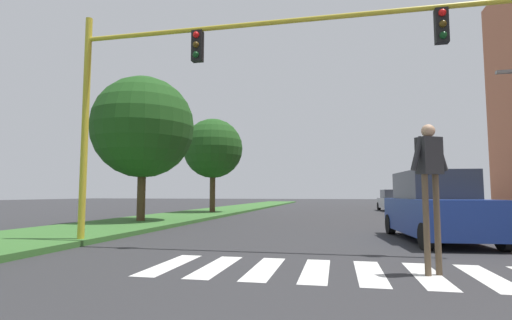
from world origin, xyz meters
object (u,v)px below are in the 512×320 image
at_px(sedan_midblock, 394,201).
at_px(tree_far, 213,149).
at_px(traffic_light_gantry, 200,72).
at_px(pedestrian_performer, 430,174).
at_px(tree_mid, 143,127).
at_px(suv_crossing, 436,208).

bearing_deg(sedan_midblock, tree_far, -149.14).
relative_size(traffic_light_gantry, pedestrian_performer, 4.28).
height_order(tree_mid, pedestrian_performer, tree_mid).
bearing_deg(tree_far, tree_mid, -93.19).
height_order(tree_mid, sedan_midblock, tree_mid).
height_order(traffic_light_gantry, sedan_midblock, traffic_light_gantry).
bearing_deg(traffic_light_gantry, suv_crossing, 24.48).
distance_m(tree_mid, traffic_light_gantry, 8.33).
xyz_separation_m(traffic_light_gantry, sedan_midblock, (7.62, 22.40, -3.66)).
height_order(traffic_light_gantry, pedestrian_performer, traffic_light_gantry).
height_order(traffic_light_gantry, suv_crossing, traffic_light_gantry).
height_order(tree_mid, suv_crossing, tree_mid).
height_order(tree_mid, traffic_light_gantry, tree_mid).
distance_m(tree_far, traffic_light_gantry, 15.78).
bearing_deg(traffic_light_gantry, tree_far, 107.10).
bearing_deg(tree_mid, suv_crossing, -18.72).
relative_size(traffic_light_gantry, suv_crossing, 2.25).
distance_m(tree_far, sedan_midblock, 14.71).
bearing_deg(tree_far, sedan_midblock, 30.86).
bearing_deg(sedan_midblock, traffic_light_gantry, -108.78).
distance_m(tree_mid, pedestrian_performer, 13.56).
relative_size(traffic_light_gantry, sedan_midblock, 2.44).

